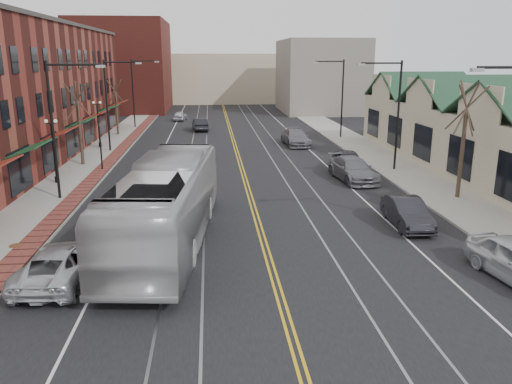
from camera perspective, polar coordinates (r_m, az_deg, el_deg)
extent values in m
plane|color=black|center=(16.40, 3.87, -15.48)|extent=(160.00, 160.00, 0.00)
cube|color=gray|center=(36.23, -20.54, 0.96)|extent=(4.00, 120.00, 0.15)
cube|color=gray|center=(37.75, 17.25, 1.79)|extent=(4.00, 120.00, 0.15)
cube|color=#BAAF8F|center=(40.02, 25.50, 4.97)|extent=(8.00, 36.00, 4.60)
cube|color=maroon|center=(85.04, -14.91, 13.73)|extent=(14.00, 18.00, 14.00)
cube|color=#BAAF8F|center=(99.03, -3.98, 12.87)|extent=(22.00, 14.00, 9.00)
cube|color=slate|center=(80.86, 7.34, 12.99)|extent=(12.00, 16.00, 11.00)
cylinder|color=black|center=(31.57, -22.18, 6.39)|extent=(0.16, 0.16, 8.00)
cylinder|color=black|center=(30.89, -20.16, 13.51)|extent=(3.00, 0.12, 0.12)
cube|color=#999999|center=(30.55, -17.35, 13.55)|extent=(0.50, 0.25, 0.15)
cylinder|color=black|center=(47.01, -16.67, 9.39)|extent=(0.16, 0.16, 8.00)
cylinder|color=black|center=(46.56, -15.17, 14.14)|extent=(3.00, 0.12, 0.12)
cube|color=#999999|center=(46.34, -13.28, 14.13)|extent=(0.50, 0.25, 0.15)
cylinder|color=black|center=(62.74, -13.87, 10.87)|extent=(0.16, 0.16, 8.00)
cylinder|color=black|center=(62.40, -12.69, 14.41)|extent=(3.00, 0.12, 0.12)
cube|color=#999999|center=(62.23, -11.27, 14.39)|extent=(0.50, 0.25, 0.15)
cylinder|color=black|center=(23.44, 27.25, 12.55)|extent=(3.00, 0.12, 0.12)
cube|color=#999999|center=(22.69, 23.94, 12.63)|extent=(0.50, 0.25, 0.15)
cylinder|color=black|center=(38.73, 15.92, 8.34)|extent=(0.16, 0.16, 8.00)
cylinder|color=black|center=(37.99, 14.16, 14.10)|extent=(3.00, 0.12, 0.12)
cube|color=#999999|center=(37.53, 11.93, 14.06)|extent=(0.50, 0.25, 0.15)
cylinder|color=black|center=(53.90, 9.83, 10.45)|extent=(0.16, 0.16, 8.00)
cylinder|color=black|center=(53.37, 8.41, 14.55)|extent=(3.00, 0.12, 0.12)
cube|color=#999999|center=(53.05, 6.78, 14.49)|extent=(0.50, 0.25, 0.15)
cylinder|color=black|center=(36.39, -21.79, 1.34)|extent=(0.28, 0.28, 0.40)
cylinder|color=black|center=(36.03, -22.07, 4.12)|extent=(0.14, 0.14, 4.00)
cube|color=black|center=(35.74, -22.39, 7.27)|extent=(0.60, 0.06, 0.06)
sphere|color=white|center=(35.82, -22.88, 7.47)|extent=(0.24, 0.24, 0.24)
sphere|color=white|center=(35.64, -21.95, 7.53)|extent=(0.24, 0.24, 0.24)
cylinder|color=black|center=(49.70, -17.38, 5.18)|extent=(0.28, 0.28, 0.40)
cylinder|color=black|center=(49.44, -17.54, 7.24)|extent=(0.14, 0.14, 4.00)
cube|color=black|center=(49.23, -17.73, 9.54)|extent=(0.60, 0.06, 0.06)
sphere|color=white|center=(49.28, -18.09, 9.69)|extent=(0.24, 0.24, 0.24)
sphere|color=white|center=(49.15, -17.40, 9.73)|extent=(0.24, 0.24, 0.24)
cylinder|color=#382B21|center=(41.59, -19.44, 6.34)|extent=(0.24, 0.24, 4.90)
cylinder|color=#382B21|center=(41.32, -19.75, 9.83)|extent=(0.58, 1.37, 2.90)
cylinder|color=#382B21|center=(41.32, -19.75, 9.83)|extent=(1.60, 0.66, 2.78)
cylinder|color=#382B21|center=(41.32, -19.75, 9.83)|extent=(0.53, 1.23, 2.96)
cylinder|color=#382B21|center=(41.32, -19.75, 9.83)|extent=(1.69, 1.03, 2.64)
cylinder|color=#382B21|center=(41.32, -19.75, 9.83)|extent=(1.78, 1.29, 2.48)
cylinder|color=#382B21|center=(57.14, -15.62, 8.63)|extent=(0.24, 0.24, 4.55)
cylinder|color=#382B21|center=(56.95, -15.80, 11.01)|extent=(0.55, 1.28, 2.69)
cylinder|color=#382B21|center=(56.95, -15.80, 11.01)|extent=(1.49, 0.62, 2.58)
cylinder|color=#382B21|center=(56.95, -15.80, 11.01)|extent=(0.50, 1.15, 2.75)
cylinder|color=#382B21|center=(56.95, -15.80, 11.01)|extent=(1.57, 0.97, 2.45)
cylinder|color=#382B21|center=(56.95, -15.80, 11.01)|extent=(1.66, 1.20, 2.30)
cylinder|color=#382B21|center=(32.11, 22.46, 4.00)|extent=(0.24, 0.24, 5.25)
cylinder|color=#382B21|center=(31.75, 22.95, 8.82)|extent=(0.61, 1.46, 3.10)
cylinder|color=#382B21|center=(31.75, 22.95, 8.82)|extent=(1.70, 0.70, 2.97)
cylinder|color=#382B21|center=(31.75, 22.95, 8.82)|extent=(0.56, 1.31, 3.17)
cylinder|color=#382B21|center=(31.75, 22.95, 8.82)|extent=(1.80, 1.10, 2.82)
cylinder|color=#382B21|center=(31.75, 22.95, 8.82)|extent=(1.90, 1.37, 2.65)
cylinder|color=#592D19|center=(25.02, -25.74, -5.53)|extent=(0.60, 0.60, 0.02)
cylinder|color=black|center=(39.37, -17.32, 4.80)|extent=(0.12, 0.12, 3.20)
imported|color=black|center=(39.11, -17.52, 7.32)|extent=(0.18, 0.15, 0.90)
imported|color=#B7B7B9|center=(23.00, -10.15, -1.32)|extent=(4.70, 14.06, 3.84)
imported|color=silver|center=(20.66, -21.44, -7.61)|extent=(2.68, 5.34, 1.45)
imported|color=#232328|center=(26.48, 16.86, -2.26)|extent=(1.69, 4.43, 1.44)
imported|color=slate|center=(35.47, 11.02, 2.56)|extent=(2.80, 5.69, 1.59)
imported|color=black|center=(37.93, 10.50, 3.43)|extent=(2.23, 4.92, 1.64)
imported|color=black|center=(59.57, -6.43, 7.69)|extent=(2.05, 4.58, 1.46)
imported|color=slate|center=(49.13, 4.56, 6.23)|extent=(2.49, 5.49, 1.56)
imported|color=silver|center=(69.64, -8.67, 8.61)|extent=(1.98, 3.93, 1.29)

